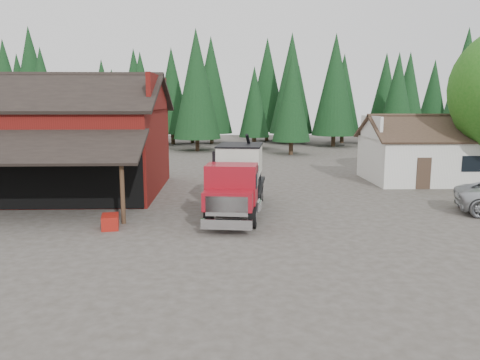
{
  "coord_description": "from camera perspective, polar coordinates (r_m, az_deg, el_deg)",
  "views": [
    {
      "loc": [
        -1.07,
        -18.6,
        5.42
      ],
      "look_at": [
        -0.3,
        3.1,
        1.8
      ],
      "focal_mm": 35.0,
      "sensor_mm": 36.0,
      "label": 1
    }
  ],
  "objects": [
    {
      "name": "near_pine_d",
      "position": [
        52.72,
        -5.33,
        11.57
      ],
      "size": [
        5.28,
        5.28,
        13.4
      ],
      "color": "#382619",
      "rests_on": "ground"
    },
    {
      "name": "near_pine_c",
      "position": [
        50.23,
        25.74,
        10.22
      ],
      "size": [
        4.84,
        4.84,
        12.4
      ],
      "color": "#382619",
      "rests_on": "ground"
    },
    {
      "name": "red_barn",
      "position": [
        30.3,
        -21.2,
        3.66
      ],
      "size": [
        12.8,
        13.63,
        7.18
      ],
      "color": "#5E120F",
      "rests_on": "ground"
    },
    {
      "name": "conifer_backdrop",
      "position": [
        60.85,
        -1.02,
        4.35
      ],
      "size": [
        76.0,
        16.0,
        16.0
      ],
      "primitive_type": null,
      "color": "black",
      "rests_on": "ground"
    },
    {
      "name": "near_pine_b",
      "position": [
        49.11,
        6.34,
        9.96
      ],
      "size": [
        3.96,
        3.96,
        10.4
      ],
      "color": "#382619",
      "rests_on": "ground"
    },
    {
      "name": "feed_truck",
      "position": [
        22.92,
        -0.32,
        0.31
      ],
      "size": [
        3.34,
        8.63,
        3.79
      ],
      "rotation": [
        0.0,
        0.0,
        -0.13
      ],
      "color": "black",
      "rests_on": "ground"
    },
    {
      "name": "equip_box",
      "position": [
        21.1,
        -15.54,
        -4.93
      ],
      "size": [
        0.89,
        1.21,
        0.6
      ],
      "primitive_type": "cube",
      "rotation": [
        0.0,
        0.0,
        0.19
      ],
      "color": "maroon",
      "rests_on": "ground"
    },
    {
      "name": "near_pine_a",
      "position": [
        51.09,
        -26.62,
        9.57
      ],
      "size": [
        4.4,
        4.4,
        11.4
      ],
      "color": "#382619",
      "rests_on": "ground"
    },
    {
      "name": "ground",
      "position": [
        19.4,
        1.22,
        -6.76
      ],
      "size": [
        120.0,
        120.0,
        0.0
      ],
      "primitive_type": "plane",
      "color": "#3F3A31",
      "rests_on": "ground"
    },
    {
      "name": "farmhouse",
      "position": [
        34.79,
        21.86,
        2.59
      ],
      "size": [
        8.6,
        6.42,
        4.65
      ],
      "color": "silver",
      "rests_on": "ground"
    }
  ]
}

